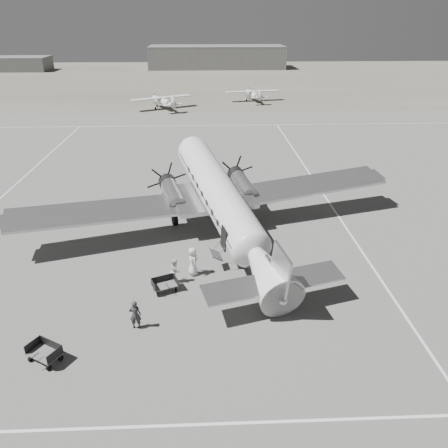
{
  "coord_description": "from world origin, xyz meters",
  "views": [
    {
      "loc": [
        0.99,
        -26.64,
        15.23
      ],
      "look_at": [
        2.15,
        0.49,
        2.2
      ],
      "focal_mm": 35.0,
      "sensor_mm": 36.0,
      "label": 1
    }
  ],
  "objects": [
    {
      "name": "grass_infield",
      "position": [
        0.0,
        95.0,
        0.0
      ],
      "size": [
        260.0,
        90.0,
        0.01
      ],
      "primitive_type": "cube",
      "color": "#666456",
      "rests_on": "ground"
    },
    {
      "name": "passenger",
      "position": [
        0.02,
        -2.38,
        0.96
      ],
      "size": [
        0.91,
        1.09,
        1.92
      ],
      "primitive_type": "imported",
      "rotation": [
        0.0,
        0.0,
        1.94
      ],
      "color": "silver",
      "rests_on": "ground"
    },
    {
      "name": "ramp_agent",
      "position": [
        -1.06,
        -3.24,
        0.82
      ],
      "size": [
        0.69,
        0.85,
        1.63
      ],
      "primitive_type": "imported",
      "rotation": [
        0.0,
        0.0,
        1.66
      ],
      "color": "silver",
      "rests_on": "ground"
    },
    {
      "name": "taxi_line_right",
      "position": [
        12.0,
        0.0,
        0.01
      ],
      "size": [
        0.15,
        80.0,
        0.01
      ],
      "primitive_type": "cube",
      "color": "silver",
      "rests_on": "ground"
    },
    {
      "name": "dc3_airliner",
      "position": [
        2.15,
        2.49,
        2.89
      ],
      "size": [
        35.09,
        28.8,
        5.79
      ],
      "primitive_type": null,
      "rotation": [
        0.0,
        0.0,
        0.29
      ],
      "color": "#B5B5B7",
      "rests_on": "ground"
    },
    {
      "name": "shed_secondary",
      "position": [
        -55.0,
        115.0,
        2.0
      ],
      "size": [
        18.0,
        10.0,
        4.0
      ],
      "primitive_type": "cube",
      "color": "#565656",
      "rests_on": "ground"
    },
    {
      "name": "ground_crew",
      "position": [
        -2.93,
        -7.65,
        0.86
      ],
      "size": [
        0.63,
        0.42,
        1.72
      ],
      "primitive_type": "imported",
      "rotation": [
        0.0,
        0.0,
        3.15
      ],
      "color": "#2A2A2A",
      "rests_on": "ground"
    },
    {
      "name": "light_plane_left",
      "position": [
        -6.5,
        53.09,
        1.17
      ],
      "size": [
        14.29,
        13.43,
        2.34
      ],
      "primitive_type": null,
      "rotation": [
        0.0,
        0.0,
        0.5
      ],
      "color": "silver",
      "rests_on": "ground"
    },
    {
      "name": "taxi_line_horizon",
      "position": [
        0.0,
        40.0,
        0.01
      ],
      "size": [
        90.0,
        0.15,
        0.01
      ],
      "primitive_type": "cube",
      "color": "silver",
      "rests_on": "ground"
    },
    {
      "name": "hangar_main",
      "position": [
        5.0,
        120.0,
        3.3
      ],
      "size": [
        42.0,
        14.0,
        6.6
      ],
      "color": "slate",
      "rests_on": "ground"
    },
    {
      "name": "baggage_cart_near",
      "position": [
        -1.66,
        -4.24,
        0.43
      ],
      "size": [
        1.84,
        1.6,
        0.87
      ],
      "primitive_type": null,
      "rotation": [
        0.0,
        0.0,
        0.41
      ],
      "color": "#565656",
      "rests_on": "ground"
    },
    {
      "name": "taxi_line_near",
      "position": [
        0.0,
        -14.0,
        0.01
      ],
      "size": [
        60.0,
        0.15,
        0.01
      ],
      "primitive_type": "cube",
      "color": "silver",
      "rests_on": "ground"
    },
    {
      "name": "light_plane_right",
      "position": [
        10.42,
        60.18,
        1.11
      ],
      "size": [
        12.08,
        10.47,
        2.21
      ],
      "primitive_type": null,
      "rotation": [
        0.0,
        0.0,
        0.19
      ],
      "color": "silver",
      "rests_on": "ground"
    },
    {
      "name": "baggage_cart_far",
      "position": [
        -7.0,
        -9.98,
        0.46
      ],
      "size": [
        2.01,
        1.84,
        0.93
      ],
      "primitive_type": null,
      "rotation": [
        0.0,
        0.0,
        -0.54
      ],
      "color": "#565656",
      "rests_on": "ground"
    },
    {
      "name": "ground",
      "position": [
        0.0,
        0.0,
        0.0
      ],
      "size": [
        260.0,
        260.0,
        0.0
      ],
      "primitive_type": "plane",
      "color": "slate",
      "rests_on": "ground"
    }
  ]
}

